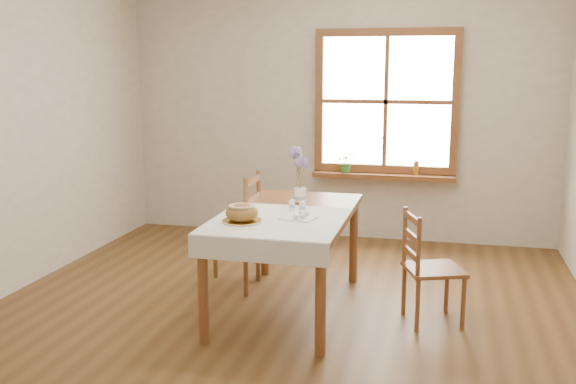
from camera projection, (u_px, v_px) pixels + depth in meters
The scene contains 18 objects.
ground at pixel (278, 323), 4.58m from camera, with size 5.00×5.00×0.00m, color brown.
room_walls at pixel (277, 81), 4.25m from camera, with size 4.60×5.10×2.65m.
window at pixel (386, 102), 6.54m from camera, with size 1.46×0.08×1.46m.
window_sill at pixel (383, 176), 6.62m from camera, with size 1.46×0.20×0.05m.
dining_table at pixel (288, 223), 4.74m from camera, with size 0.90×1.60×0.75m.
table_linen at pixel (278, 221), 4.43m from camera, with size 0.91×0.99×0.01m, color white.
chair_left at pixel (229, 231), 5.26m from camera, with size 0.45×0.47×0.96m, color brown, non-canonical shape.
chair_right at pixel (434, 267), 4.53m from camera, with size 0.38×0.40×0.81m, color brown, non-canonical shape.
bread_plate at pixel (242, 221), 4.37m from camera, with size 0.26×0.26×0.01m, color white.
bread_loaf at pixel (242, 211), 4.36m from camera, with size 0.23×0.23×0.12m, color olive.
egg_napkin at pixel (299, 218), 4.48m from camera, with size 0.23×0.19×0.01m, color white.
eggs at pixel (299, 214), 4.47m from camera, with size 0.18×0.16×0.04m, color silver, non-canonical shape.
salt_shaker at pixel (292, 205), 4.71m from camera, with size 0.05×0.05×0.09m, color white.
pepper_shaker at pixel (302, 207), 4.64m from camera, with size 0.05×0.05×0.09m, color white.
flower_vase at pixel (300, 196), 5.04m from camera, with size 0.10×0.10×0.11m, color white.
lavender_bouquet at pixel (300, 169), 5.00m from camera, with size 0.17×0.17×0.33m, color #775FA9, non-canonical shape.
potted_plant at pixel (346, 165), 6.69m from camera, with size 0.19×0.21×0.17m, color #347A30.
amber_bottle at pixel (416, 168), 6.52m from camera, with size 0.05×0.05×0.15m, color #AA691F.
Camera 1 is at (1.10, -4.17, 1.80)m, focal length 40.00 mm.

